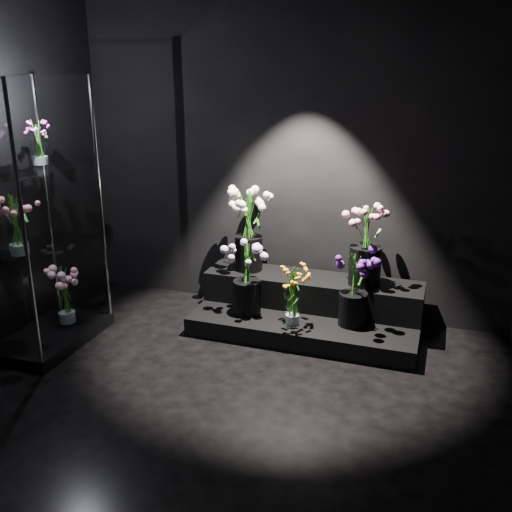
% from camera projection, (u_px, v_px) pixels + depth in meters
% --- Properties ---
extents(floor, '(4.00, 4.00, 0.00)m').
position_uv_depth(floor, '(205.00, 421.00, 3.75)').
color(floor, black).
rests_on(floor, ground).
extents(wall_back, '(4.00, 0.00, 4.00)m').
position_uv_depth(wall_back, '(290.00, 162.00, 5.10)').
color(wall_back, black).
rests_on(wall_back, floor).
extents(display_riser, '(1.94, 0.86, 0.43)m').
position_uv_depth(display_riser, '(309.00, 308.00, 5.05)').
color(display_riser, black).
rests_on(display_riser, floor).
extents(display_case, '(0.59, 0.98, 2.16)m').
position_uv_depth(display_case, '(37.00, 218.00, 4.49)').
color(display_case, black).
rests_on(display_case, floor).
extents(bouquet_orange_bells, '(0.28, 0.28, 0.50)m').
position_uv_depth(bouquet_orange_bells, '(293.00, 295.00, 4.70)').
color(bouquet_orange_bells, white).
rests_on(bouquet_orange_bells, display_riser).
extents(bouquet_lilac, '(0.49, 0.49, 0.64)m').
position_uv_depth(bouquet_lilac, '(247.00, 272.00, 4.88)').
color(bouquet_lilac, black).
rests_on(bouquet_lilac, display_riser).
extents(bouquet_purple, '(0.33, 0.33, 0.63)m').
position_uv_depth(bouquet_purple, '(354.00, 285.00, 4.67)').
color(bouquet_purple, black).
rests_on(bouquet_purple, display_riser).
extents(bouquet_cream_roses, '(0.51, 0.51, 0.73)m').
position_uv_depth(bouquet_cream_roses, '(249.00, 225.00, 5.14)').
color(bouquet_cream_roses, black).
rests_on(bouquet_cream_roses, display_riser).
extents(bouquet_pink_roses, '(0.46, 0.46, 0.70)m').
position_uv_depth(bouquet_pink_roses, '(367.00, 240.00, 4.80)').
color(bouquet_pink_roses, black).
rests_on(bouquet_pink_roses, display_riser).
extents(bouquet_case_pink, '(0.37, 0.37, 0.48)m').
position_uv_depth(bouquet_case_pink, '(16.00, 223.00, 4.31)').
color(bouquet_case_pink, white).
rests_on(bouquet_case_pink, display_case).
extents(bouquet_case_magenta, '(0.28, 0.28, 0.34)m').
position_uv_depth(bouquet_case_magenta, '(38.00, 142.00, 4.45)').
color(bouquet_case_magenta, white).
rests_on(bouquet_case_magenta, display_case).
extents(bouquet_case_base_pink, '(0.38, 0.38, 0.50)m').
position_uv_depth(bouquet_case_base_pink, '(65.00, 294.00, 4.88)').
color(bouquet_case_base_pink, white).
rests_on(bouquet_case_base_pink, display_case).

